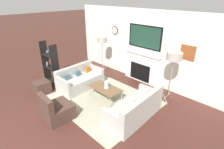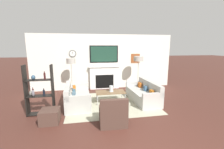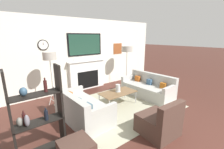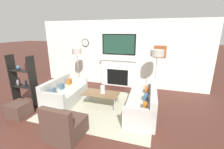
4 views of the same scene
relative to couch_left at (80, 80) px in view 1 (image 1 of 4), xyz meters
name	(u,v)px [view 1 (image 1 of 4)]	position (x,y,z in m)	size (l,w,h in m)	color
fireplace_wall	(144,50)	(1.27, 2.10, 0.95)	(7.03, 0.28, 2.70)	white
area_rug	(104,100)	(1.27, 0.00, -0.27)	(3.16, 2.62, 0.01)	#A9A88E
couch_left	(80,80)	(0.00, 0.00, 0.00)	(0.92, 1.65, 0.76)	#B3B3AD
couch_right	(135,109)	(2.55, 0.00, 0.00)	(0.86, 1.83, 0.78)	#B3B3AD
armchair	(56,110)	(1.04, -1.53, -0.01)	(0.75, 0.76, 0.80)	#493229
coffee_table	(105,88)	(1.25, 0.09, 0.11)	(1.10, 0.59, 0.41)	brown
hurricane_candle	(107,85)	(1.29, 0.13, 0.24)	(0.16, 0.16, 0.23)	silver
floor_lamp_left	(102,40)	(-0.26, 1.38, 1.19)	(0.38, 0.38, 1.62)	#9E998E
floor_lamp_right	(174,57)	(2.81, 1.38, 1.25)	(0.45, 0.45, 1.67)	#9E998E
shelf_unit	(50,64)	(-1.08, -0.54, 0.48)	(0.81, 0.28, 1.57)	black
ottoman	(42,86)	(-0.68, -1.15, -0.09)	(0.50, 0.50, 0.39)	#493229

